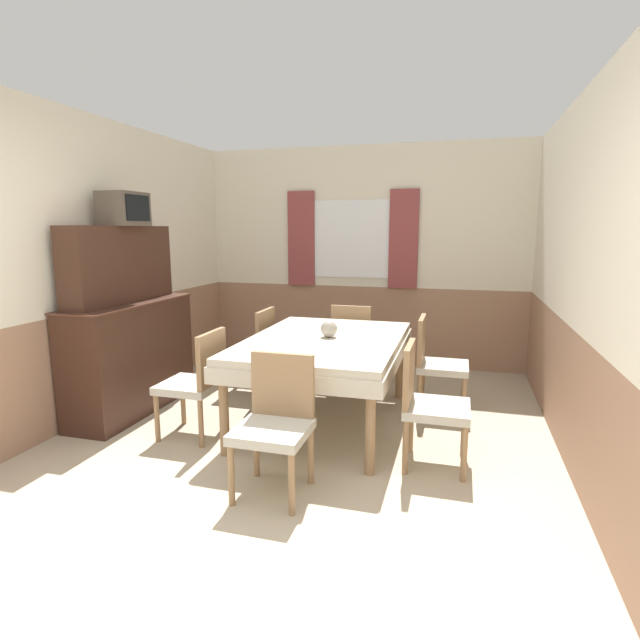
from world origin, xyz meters
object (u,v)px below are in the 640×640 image
at_px(chair_head_near, 276,419).
at_px(tv, 124,209).
at_px(dining_table, 325,350).
at_px(chair_right_near, 428,401).
at_px(chair_left_far, 253,348).
at_px(chair_head_window, 353,340).
at_px(chair_left_near, 197,380).
at_px(chair_right_far, 436,361).
at_px(vase, 329,329).
at_px(sideboard, 128,334).

bearing_deg(chair_head_near, tv, -29.97).
relative_size(dining_table, chair_right_near, 2.10).
bearing_deg(chair_left_far, chair_head_window, -55.57).
height_order(chair_left_near, chair_right_far, same).
bearing_deg(chair_right_far, chair_left_far, -90.00).
relative_size(chair_head_near, chair_left_near, 1.00).
xyz_separation_m(chair_head_window, vase, (0.03, -1.13, 0.35)).
distance_m(dining_table, chair_right_far, 1.06).
bearing_deg(chair_head_near, chair_left_far, -62.60).
height_order(dining_table, chair_left_far, chair_left_far).
relative_size(chair_head_window, chair_right_far, 1.00).
distance_m(sideboard, tv, 1.10).
distance_m(chair_left_far, chair_left_near, 1.11).
relative_size(chair_head_near, chair_right_near, 1.00).
bearing_deg(sideboard, chair_head_near, -28.89).
bearing_deg(chair_head_window, chair_right_near, -62.60).
bearing_deg(chair_right_far, vase, -59.05).
height_order(sideboard, vase, sideboard).
xyz_separation_m(chair_left_near, vase, (0.92, 0.59, 0.35)).
bearing_deg(chair_right_near, chair_left_near, -90.00).
xyz_separation_m(dining_table, chair_right_near, (0.89, -0.55, -0.17)).
bearing_deg(dining_table, chair_right_near, -31.87).
bearing_deg(tv, chair_left_near, -24.95).
bearing_deg(chair_right_near, dining_table, -121.87).
height_order(dining_table, vase, vase).
distance_m(dining_table, chair_left_near, 1.06).
xyz_separation_m(chair_left_far, tv, (-0.87, -0.70, 1.34)).
distance_m(chair_head_window, chair_right_near, 1.93).
height_order(chair_right_far, tv, tv).
xyz_separation_m(chair_right_near, chair_right_far, (0.00, 1.11, 0.00)).
distance_m(chair_left_near, vase, 1.14).
distance_m(dining_table, chair_head_window, 1.18).
xyz_separation_m(chair_right_near, vase, (-0.86, 0.59, 0.35)).
distance_m(chair_left_far, chair_right_far, 1.78).
bearing_deg(tv, chair_head_near, -29.97).
xyz_separation_m(chair_left_near, chair_right_far, (1.78, 1.11, 0.00)).
height_order(chair_right_near, chair_right_far, same).
xyz_separation_m(chair_left_far, sideboard, (-0.89, -0.74, 0.24)).
bearing_deg(chair_left_far, vase, -119.46).
bearing_deg(chair_left_near, tv, 65.05).
height_order(chair_head_near, chair_left_near, same).
relative_size(chair_head_near, vase, 6.07).
distance_m(chair_head_near, chair_right_far, 1.93).
bearing_deg(dining_table, chair_right_far, 31.87).
distance_m(chair_left_far, vase, 1.11).
relative_size(dining_table, chair_head_near, 2.10).
bearing_deg(tv, chair_right_far, 14.84).
relative_size(chair_head_window, vase, 6.07).
bearing_deg(chair_head_window, chair_head_near, -90.00).
bearing_deg(chair_head_window, chair_right_far, -34.43).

